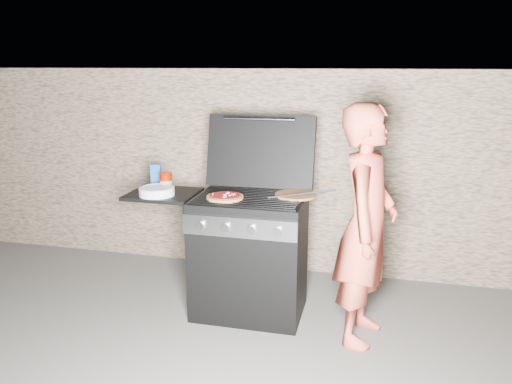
% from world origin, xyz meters
% --- Properties ---
extents(ground, '(50.00, 50.00, 0.00)m').
position_xyz_m(ground, '(0.00, 0.00, 0.00)').
color(ground, '#53504D').
extents(stone_wall, '(8.00, 0.35, 1.80)m').
position_xyz_m(stone_wall, '(0.00, 1.05, 0.90)').
color(stone_wall, '#9B8063').
rests_on(stone_wall, ground).
extents(gas_grill, '(1.34, 0.79, 0.91)m').
position_xyz_m(gas_grill, '(-0.25, 0.00, 0.46)').
color(gas_grill, black).
rests_on(gas_grill, ground).
extents(pizza_topped, '(0.33, 0.33, 0.03)m').
position_xyz_m(pizza_topped, '(-0.16, -0.08, 0.93)').
color(pizza_topped, '#DDB06E').
rests_on(pizza_topped, gas_grill).
extents(pizza_plain, '(0.37, 0.37, 0.02)m').
position_xyz_m(pizza_plain, '(0.32, 0.10, 0.92)').
color(pizza_plain, '#CC7F4F').
rests_on(pizza_plain, gas_grill).
extents(sauce_jar, '(0.11, 0.11, 0.14)m').
position_xyz_m(sauce_jar, '(-0.67, 0.07, 0.97)').
color(sauce_jar, '#7C1100').
rests_on(sauce_jar, gas_grill).
extents(blue_carton, '(0.09, 0.06, 0.17)m').
position_xyz_m(blue_carton, '(-0.83, 0.23, 0.99)').
color(blue_carton, '#16459A').
rests_on(blue_carton, gas_grill).
extents(plate_stack, '(0.29, 0.29, 0.06)m').
position_xyz_m(plate_stack, '(-0.68, -0.09, 0.93)').
color(plate_stack, white).
rests_on(plate_stack, gas_grill).
extents(person, '(0.48, 0.65, 1.61)m').
position_xyz_m(person, '(0.84, -0.16, 0.81)').
color(person, '#D7523D').
rests_on(person, ground).
extents(tongs, '(0.48, 0.02, 0.10)m').
position_xyz_m(tongs, '(0.38, 0.00, 0.96)').
color(tongs, black).
rests_on(tongs, gas_grill).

